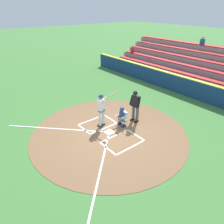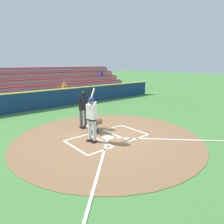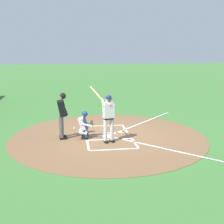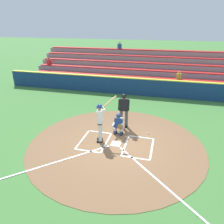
# 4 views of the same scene
# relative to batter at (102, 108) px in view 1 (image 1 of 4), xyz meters

# --- Properties ---
(ground_plane) EXTENTS (120.00, 120.00, 0.00)m
(ground_plane) POSITION_rel_batter_xyz_m (-0.76, 0.10, -1.10)
(ground_plane) COLOR #427A38
(dirt_circle) EXTENTS (8.00, 8.00, 0.01)m
(dirt_circle) POSITION_rel_batter_xyz_m (-0.76, 0.10, -1.09)
(dirt_circle) COLOR brown
(dirt_circle) RESTS_ON ground
(home_plate_and_chalk) EXTENTS (7.93, 4.91, 0.01)m
(home_plate_and_chalk) POSITION_rel_batter_xyz_m (-0.76, 0.98, -1.08)
(home_plate_and_chalk) COLOR white
(home_plate_and_chalk) RESTS_ON dirt_circle
(batter) EXTENTS (0.84, 0.89, 2.13)m
(batter) POSITION_rel_batter_xyz_m (0.00, 0.00, 0.00)
(batter) COLOR silver
(batter) RESTS_ON ground
(catcher) EXTENTS (0.59, 0.66, 1.13)m
(catcher) POSITION_rel_batter_xyz_m (-0.67, -0.87, -0.51)
(catcher) COLOR black
(catcher) RESTS_ON ground
(plate_umpire) EXTENTS (0.60, 0.45, 1.86)m
(plate_umpire) POSITION_rel_batter_xyz_m (-0.73, -1.75, -0.02)
(plate_umpire) COLOR #4C4C51
(plate_umpire) RESTS_ON ground
(baseball) EXTENTS (0.07, 0.07, 0.07)m
(baseball) POSITION_rel_batter_xyz_m (-2.10, -1.28, -1.06)
(baseball) COLOR white
(baseball) RESTS_ON ground
(backstop_wall) EXTENTS (22.00, 0.36, 1.31)m
(backstop_wall) POSITION_rel_batter_xyz_m (-0.76, -7.40, -0.45)
(backstop_wall) COLOR navy
(backstop_wall) RESTS_ON ground
(bleacher_stand) EXTENTS (20.00, 5.10, 3.45)m
(bleacher_stand) POSITION_rel_batter_xyz_m (-0.76, -11.23, -0.10)
(bleacher_stand) COLOR gray
(bleacher_stand) RESTS_ON ground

